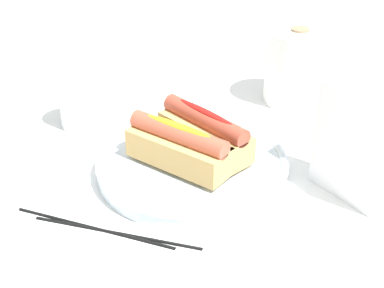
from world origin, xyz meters
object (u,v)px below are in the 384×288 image
hotdog_back (205,132)px  water_glass (83,101)px  napkin_box (357,145)px  chopstick_near (117,232)px  serving_bowl (192,164)px  hotdog_front (178,147)px  paper_towel_roll (297,66)px  chopstick_far (94,227)px

hotdog_back → water_glass: bearing=-172.0°
napkin_box → chopstick_near: bearing=-108.9°
serving_bowl → hotdog_front: size_ratio=1.78×
paper_towel_roll → napkin_box: (0.21, -0.19, 0.01)m
hotdog_back → napkin_box: napkin_box is taller
hotdog_back → napkin_box: size_ratio=1.03×
paper_towel_roll → chopstick_near: paper_towel_roll is taller
hotdog_back → water_glass: (-0.23, -0.03, -0.01)m
serving_bowl → chopstick_far: 0.18m
hotdog_front → chopstick_far: (-0.01, -0.15, -0.05)m
napkin_box → chopstick_far: napkin_box is taller
paper_towel_roll → napkin_box: bearing=-42.8°
hotdog_front → hotdog_back: bearing=88.8°
serving_bowl → chopstick_near: size_ratio=1.25×
hotdog_back → hotdog_front: bearing=-91.2°
hotdog_back → chopstick_near: size_ratio=0.70×
serving_bowl → paper_towel_roll: bearing=93.3°
serving_bowl → chopstick_near: 0.17m
serving_bowl → napkin_box: size_ratio=1.83×
hotdog_back → napkin_box: (0.19, 0.08, 0.02)m
water_glass → napkin_box: bearing=14.4°
serving_bowl → hotdog_back: 0.05m
napkin_box → chopstick_far: 0.35m
hotdog_front → chopstick_near: size_ratio=0.70×
hotdog_front → water_glass: (-0.23, 0.02, -0.01)m
napkin_box → chopstick_near: 0.33m
hotdog_front → chopstick_far: bearing=-93.7°
paper_towel_roll → chopstick_far: paper_towel_roll is taller
hotdog_front → napkin_box: bearing=34.1°
chopstick_far → paper_towel_roll: bearing=70.6°
serving_bowl → hotdog_front: bearing=-91.2°
water_glass → chopstick_far: bearing=-37.6°
hotdog_front → serving_bowl: bearing=88.8°
water_glass → chopstick_near: (0.25, -0.16, -0.04)m
serving_bowl → water_glass: size_ratio=3.04×
hotdog_back → paper_towel_roll: (-0.02, 0.27, 0.01)m
chopstick_far → napkin_box: bearing=33.7°
napkin_box → paper_towel_roll: bearing=151.3°
water_glass → chopstick_near: water_glass is taller
hotdog_front → water_glass: 0.23m
serving_bowl → paper_towel_roll: size_ratio=2.04×
hotdog_front → chopstick_near: bearing=-81.4°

